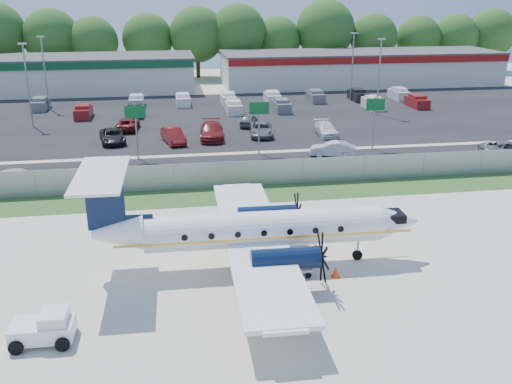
{
  "coord_description": "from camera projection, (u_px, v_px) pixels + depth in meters",
  "views": [
    {
      "loc": [
        -5.38,
        -27.4,
        14.21
      ],
      "look_at": [
        0.0,
        6.0,
        2.3
      ],
      "focal_mm": 40.0,
      "sensor_mm": 36.0,
      "label": 1
    }
  ],
  "objects": [
    {
      "name": "baggage_cart_near",
      "position": [
        294.0,
        268.0,
        30.07
      ],
      "size": [
        1.89,
        1.28,
        0.93
      ],
      "color": "gray",
      "rests_on": "ground"
    },
    {
      "name": "parked_car_d",
      "position": [
        261.0,
        136.0,
        59.4
      ],
      "size": [
        2.9,
        5.22,
        1.38
      ],
      "primitive_type": "imported",
      "rotation": [
        0.0,
        0.0,
        -0.13
      ],
      "color": "#595B5E",
      "rests_on": "ground"
    },
    {
      "name": "light_pole_se",
      "position": [
        353.0,
        62.0,
        77.0
      ],
      "size": [
        0.9,
        0.35,
        9.09
      ],
      "color": "gray",
      "rests_on": "ground"
    },
    {
      "name": "cone_nose",
      "position": [
        336.0,
        272.0,
        29.95
      ],
      "size": [
        0.43,
        0.43,
        0.61
      ],
      "color": "#EF3F07",
      "rests_on": "ground"
    },
    {
      "name": "light_pole_ne",
      "position": [
        379.0,
        72.0,
        67.69
      ],
      "size": [
        0.9,
        0.35,
        9.09
      ],
      "color": "gray",
      "rests_on": "ground"
    },
    {
      "name": "sign_mid",
      "position": [
        259.0,
        116.0,
        51.62
      ],
      "size": [
        1.8,
        0.26,
        5.0
      ],
      "color": "gray",
      "rests_on": "ground"
    },
    {
      "name": "building_east",
      "position": [
        360.0,
        68.0,
        91.79
      ],
      "size": [
        44.4,
        12.4,
        5.24
      ],
      "color": "silver",
      "rests_on": "ground"
    },
    {
      "name": "parking_lot",
      "position": [
        211.0,
        117.0,
        68.29
      ],
      "size": [
        170.0,
        32.0,
        0.02
      ],
      "primitive_type": "cube",
      "color": "black",
      "rests_on": "ground"
    },
    {
      "name": "baggage_cart_far",
      "position": [
        275.0,
        296.0,
        27.25
      ],
      "size": [
        2.16,
        1.69,
        0.99
      ],
      "color": "gray",
      "rests_on": "ground"
    },
    {
      "name": "parked_car_a",
      "position": [
        113.0,
        143.0,
        56.73
      ],
      "size": [
        3.04,
        5.22,
        1.37
      ],
      "primitive_type": "imported",
      "rotation": [
        0.0,
        0.0,
        0.16
      ],
      "color": "black",
      "rests_on": "ground"
    },
    {
      "name": "building_west",
      "position": [
        36.0,
        75.0,
        84.29
      ],
      "size": [
        46.4,
        12.4,
        5.24
      ],
      "color": "silver",
      "rests_on": "ground"
    },
    {
      "name": "aircraft",
      "position": [
        257.0,
        229.0,
        30.53
      ],
      "size": [
        18.17,
        17.95,
        5.66
      ],
      "color": "white",
      "rests_on": "ground"
    },
    {
      "name": "perimeter_fence",
      "position": [
        239.0,
        174.0,
        43.75
      ],
      "size": [
        120.0,
        0.06,
        1.99
      ],
      "color": "gray",
      "rests_on": "ground"
    },
    {
      "name": "sign_right",
      "position": [
        375.0,
        112.0,
        53.27
      ],
      "size": [
        1.8,
        0.26,
        5.0
      ],
      "color": "gray",
      "rests_on": "ground"
    },
    {
      "name": "parked_car_c",
      "position": [
        212.0,
        139.0,
        58.22
      ],
      "size": [
        2.74,
        5.85,
        1.65
      ],
      "primitive_type": "imported",
      "rotation": [
        0.0,
        0.0,
        -0.08
      ],
      "color": "maroon",
      "rests_on": "ground"
    },
    {
      "name": "road_car_mid",
      "position": [
        332.0,
        156.0,
        52.11
      ],
      "size": [
        4.38,
        2.65,
        1.36
      ],
      "primitive_type": "imported",
      "rotation": [
        0.0,
        0.0,
        -1.88
      ],
      "color": "silver",
      "rests_on": "ground"
    },
    {
      "name": "ground",
      "position": [
        273.0,
        268.0,
        31.04
      ],
      "size": [
        170.0,
        170.0,
        0.0
      ],
      "primitive_type": "plane",
      "color": "beige",
      "rests_on": "ground"
    },
    {
      "name": "light_pole_nw",
      "position": [
        27.0,
        79.0,
        61.7
      ],
      "size": [
        0.9,
        0.35,
        9.09
      ],
      "color": "gray",
      "rests_on": "ground"
    },
    {
      "name": "grass_verge",
      "position": [
        243.0,
        195.0,
        42.21
      ],
      "size": [
        170.0,
        4.0,
        0.02
      ],
      "primitive_type": "cube",
      "color": "#2D561E",
      "rests_on": "ground"
    },
    {
      "name": "road_car_east",
      "position": [
        508.0,
        157.0,
        51.82
      ],
      "size": [
        5.61,
        3.38,
        1.46
      ],
      "primitive_type": "imported",
      "rotation": [
        0.0,
        0.0,
        1.38
      ],
      "color": "#595B5E",
      "rests_on": "ground"
    },
    {
      "name": "parked_car_b",
      "position": [
        174.0,
        143.0,
        56.7
      ],
      "size": [
        2.59,
        4.83,
        1.51
      ],
      "primitive_type": "imported",
      "rotation": [
        0.0,
        0.0,
        0.23
      ],
      "color": "maroon",
      "rests_on": "ground"
    },
    {
      "name": "parked_car_f",
      "position": [
        128.0,
        130.0,
        61.98
      ],
      "size": [
        2.6,
        4.94,
        1.33
      ],
      "primitive_type": "imported",
      "rotation": [
        0.0,
        0.0,
        3.06
      ],
      "color": "maroon",
      "rests_on": "ground"
    },
    {
      "name": "light_pole_sw",
      "position": [
        44.0,
        68.0,
        71.01
      ],
      "size": [
        0.9,
        0.35,
        9.09
      ],
      "color": "gray",
      "rests_on": "ground"
    },
    {
      "name": "tree_line",
      "position": [
        195.0,
        77.0,
        99.96
      ],
      "size": [
        112.0,
        6.0,
        14.0
      ],
      "primitive_type": null,
      "color": "#275519",
      "rests_on": "ground"
    },
    {
      "name": "pushback_tug",
      "position": [
        45.0,
        327.0,
        24.33
      ],
      "size": [
        2.62,
        1.9,
        1.4
      ],
      "color": "white",
      "rests_on": "ground"
    },
    {
      "name": "far_parking_rows",
      "position": [
        208.0,
        109.0,
        72.95
      ],
      "size": [
        56.0,
        10.0,
        1.6
      ],
      "primitive_type": null,
      "color": "gray",
      "rests_on": "ground"
    },
    {
      "name": "parked_car_g",
      "position": [
        249.0,
        126.0,
        63.84
      ],
      "size": [
        2.8,
        4.26,
        1.35
      ],
      "primitive_type": "imported",
      "rotation": [
        0.0,
        0.0,
        2.81
      ],
      "color": "#595B5E",
      "rests_on": "ground"
    },
    {
      "name": "access_road",
      "position": [
        232.0,
        167.0,
        48.73
      ],
      "size": [
        170.0,
        8.0,
        0.02
      ],
      "primitive_type": "cube",
      "color": "black",
      "rests_on": "ground"
    },
    {
      "name": "parked_car_e",
      "position": [
        326.0,
        135.0,
        59.67
      ],
      "size": [
        2.04,
        4.7,
        1.35
      ],
      "primitive_type": "imported",
      "rotation": [
        0.0,
        0.0,
        -0.03
      ],
      "color": "silver",
      "rests_on": "ground"
    },
    {
      "name": "sign_left",
      "position": [
        136.0,
        120.0,
        49.98
      ],
      "size": [
        1.8,
        0.26,
        5.0
      ],
      "color": "gray",
      "rests_on": "ground"
    },
    {
      "name": "road_car_west",
      "position": [
        21.0,
        186.0,
        44.15
      ],
      "size": [
        4.85,
        2.65,
        1.33
      ],
      "primitive_type": "imported",
      "rotation": [
        0.0,
        0.0,
        1.75
      ],
      "color": "beige",
      "rests_on": "ground"
    },
    {
      "name": "cone_starboard_wing",
      "position": [
        249.0,
        228.0,
        35.6
      ],
      "size": [
        0.42,
        0.42,
        0.6
      ],
      "color": "#EF3F07",
      "rests_on": "ground"
    }
  ]
}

